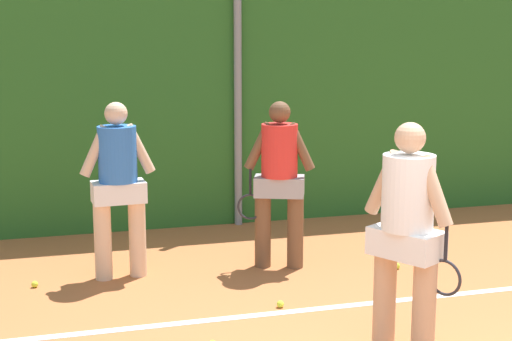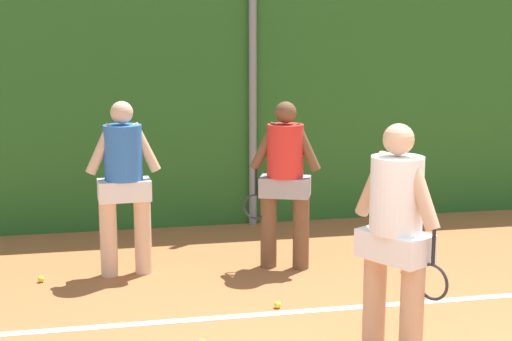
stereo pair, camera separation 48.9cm
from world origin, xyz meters
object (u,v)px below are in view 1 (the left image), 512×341
Objects in this scene: tennis_ball_0 at (35,284)px; tennis_ball_6 at (397,266)px; player_midcourt at (279,176)px; player_backcourt_far at (118,180)px; tennis_ball_5 at (280,304)px; player_foreground_near at (407,228)px.

tennis_ball_0 is 3.77m from tennis_ball_6.
player_midcourt is 27.21× the size of tennis_ball_6.
player_backcourt_far is 1.32m from tennis_ball_0.
tennis_ball_0 is at bearing 2.72° from player_backcourt_far.
tennis_ball_5 is (2.19, -1.19, 0.00)m from tennis_ball_0.
tennis_ball_6 is at bearing 25.82° from tennis_ball_5.
player_midcourt reaches higher than tennis_ball_6.
tennis_ball_6 is (0.94, 2.00, -1.00)m from player_foreground_near.
tennis_ball_5 is 1.00× the size of tennis_ball_6.
player_foreground_near reaches higher than tennis_ball_5.
tennis_ball_5 is at bearing 176.28° from player_foreground_near.
tennis_ball_0 is (-0.87, -0.09, -0.99)m from player_backcourt_far.
player_backcourt_far reaches higher than tennis_ball_6.
tennis_ball_5 is 1.72m from tennis_ball_6.
tennis_ball_0 is (-2.54, 0.02, -0.97)m from player_midcourt.
player_midcourt is 0.99× the size of player_backcourt_far.
player_midcourt is at bearing 73.41° from tennis_ball_5.
player_backcourt_far is (-1.94, 2.53, -0.01)m from player_foreground_near.
player_backcourt_far reaches higher than tennis_ball_0.
tennis_ball_0 is at bearing 20.62° from player_midcourt.
player_midcourt is at bearing 156.42° from player_foreground_near.
player_midcourt is 27.21× the size of tennis_ball_5.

